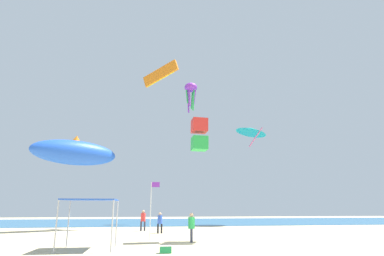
% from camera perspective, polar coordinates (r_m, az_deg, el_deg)
% --- Properties ---
extents(ground, '(110.00, 110.00, 0.10)m').
position_cam_1_polar(ground, '(19.64, 3.38, -20.67)').
color(ground, '#D1BA8C').
extents(ocean_strip, '(110.00, 25.22, 0.03)m').
position_cam_1_polar(ocean_strip, '(50.09, -4.06, -16.66)').
color(ocean_strip, '#28608C').
rests_on(ocean_strip, ground).
extents(canopy_tent, '(2.73, 2.61, 2.58)m').
position_cam_1_polar(canopy_tent, '(18.17, -17.99, -12.76)').
color(canopy_tent, '#B2B2B7').
rests_on(canopy_tent, ground).
extents(person_near_tent, '(0.43, 0.48, 1.80)m').
position_cam_1_polar(person_near_tent, '(21.00, -0.09, -17.24)').
color(person_near_tent, '#33384C').
rests_on(person_near_tent, ground).
extents(person_leftmost, '(0.50, 0.45, 1.89)m').
position_cam_1_polar(person_leftmost, '(30.99, -8.91, -16.02)').
color(person_leftmost, '#33384C').
rests_on(person_leftmost, ground).
extents(person_central, '(0.46, 0.41, 1.73)m').
position_cam_1_polar(person_central, '(28.03, -5.88, -16.51)').
color(person_central, black).
rests_on(person_central, ground).
extents(banner_flag, '(0.61, 0.06, 3.88)m').
position_cam_1_polar(banner_flag, '(22.46, -7.36, -13.71)').
color(banner_flag, silver).
rests_on(banner_flag, ground).
extents(cooler_box, '(0.57, 0.37, 0.35)m').
position_cam_1_polar(cooler_box, '(16.28, -4.85, -21.19)').
color(cooler_box, '#1E8C4C').
rests_on(cooler_box, ground).
extents(kite_octopus_purple, '(1.99, 1.99, 4.38)m').
position_cam_1_polar(kite_octopus_purple, '(46.12, -0.21, 7.14)').
color(kite_octopus_purple, purple).
extents(kite_delta_teal, '(4.14, 4.08, 3.41)m').
position_cam_1_polar(kite_delta_teal, '(42.57, 10.74, -0.43)').
color(kite_delta_teal, teal).
extents(kite_parafoil_orange, '(4.17, 2.95, 2.93)m').
position_cam_1_polar(kite_parafoil_orange, '(38.23, -5.76, 9.79)').
color(kite_parafoil_orange, orange).
extents(kite_box_red, '(1.11, 1.09, 2.25)m').
position_cam_1_polar(kite_box_red, '(22.01, 1.36, -1.20)').
color(kite_box_red, red).
extents(kite_inflatable_blue, '(8.80, 6.67, 3.41)m').
position_cam_1_polar(kite_inflatable_blue, '(33.21, -20.52, -4.19)').
color(kite_inflatable_blue, blue).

